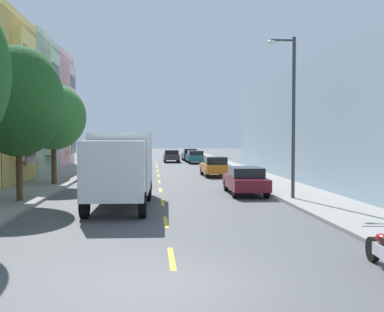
# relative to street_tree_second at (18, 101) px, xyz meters

# --- Properties ---
(ground_plane) EXTENTS (160.00, 160.00, 0.00)m
(ground_plane) POSITION_rel_street_tree_second_xyz_m (6.40, 17.96, -4.58)
(ground_plane) COLOR #4C4C4F
(sidewalk_left) EXTENTS (3.20, 120.00, 0.14)m
(sidewalk_left) POSITION_rel_street_tree_second_xyz_m (-0.70, 15.96, -4.51)
(sidewalk_left) COLOR gray
(sidewalk_left) RESTS_ON ground_plane
(sidewalk_right) EXTENTS (3.20, 120.00, 0.14)m
(sidewalk_right) POSITION_rel_street_tree_second_xyz_m (13.50, 15.96, -4.51)
(sidewalk_right) COLOR gray
(sidewalk_right) RESTS_ON ground_plane
(lane_centerline_dashes) EXTENTS (0.14, 47.20, 0.01)m
(lane_centerline_dashes) POSITION_rel_street_tree_second_xyz_m (6.40, 12.46, -4.58)
(lane_centerline_dashes) COLOR yellow
(lane_centerline_dashes) RESTS_ON ground_plane
(townhouse_fifth_rose) EXTENTS (11.43, 7.95, 11.15)m
(townhouse_fifth_rose) POSITION_rel_street_tree_second_xyz_m (-7.61, 25.30, 0.80)
(townhouse_fifth_rose) COLOR #CC9E9E
(townhouse_fifth_rose) RESTS_ON ground_plane
(apartment_block_opposite) EXTENTS (10.00, 36.00, 7.73)m
(apartment_block_opposite) POSITION_rel_street_tree_second_xyz_m (20.10, 7.96, -0.72)
(apartment_block_opposite) COLOR #9EB7CC
(apartment_block_opposite) RESTS_ON ground_plane
(street_tree_second) EXTENTS (4.01, 4.01, 6.92)m
(street_tree_second) POSITION_rel_street_tree_second_xyz_m (0.00, 0.00, 0.00)
(street_tree_second) COLOR #47331E
(street_tree_second) RESTS_ON sidewalk_left
(street_tree_third) EXTENTS (3.90, 3.90, 6.07)m
(street_tree_third) POSITION_rel_street_tree_second_xyz_m (-0.00, 7.47, -0.37)
(street_tree_third) COLOR #47331E
(street_tree_third) RESTS_ON sidewalk_left
(street_lamp) EXTENTS (1.35, 0.28, 7.48)m
(street_lamp) POSITION_rel_street_tree_second_xyz_m (12.36, -0.11, -0.15)
(street_lamp) COLOR #38383D
(street_lamp) RESTS_ON sidewalk_right
(delivery_box_truck) EXTENTS (2.64, 7.94, 3.18)m
(delivery_box_truck) POSITION_rel_street_tree_second_xyz_m (4.61, -0.92, -2.74)
(delivery_box_truck) COLOR white
(delivery_box_truck) RESTS_ON ground_plane
(parked_suv_black) EXTENTS (2.09, 4.86, 1.93)m
(parked_suv_black) POSITION_rel_street_tree_second_xyz_m (2.03, 12.35, -3.59)
(parked_suv_black) COLOR black
(parked_suv_black) RESTS_ON ground_plane
(parked_suv_white) EXTENTS (1.98, 4.81, 1.93)m
(parked_suv_white) POSITION_rel_street_tree_second_xyz_m (2.04, 21.01, -3.59)
(parked_suv_white) COLOR silver
(parked_suv_white) RESTS_ON ground_plane
(parked_sedan_burgundy) EXTENTS (1.90, 4.54, 1.43)m
(parked_sedan_burgundy) POSITION_rel_street_tree_second_xyz_m (10.77, 2.54, -3.83)
(parked_sedan_burgundy) COLOR maroon
(parked_sedan_burgundy) RESTS_ON ground_plane
(parked_hatchback_orange) EXTENTS (1.86, 4.05, 1.50)m
(parked_hatchback_orange) POSITION_rel_street_tree_second_xyz_m (10.63, 13.60, -3.82)
(parked_hatchback_orange) COLOR orange
(parked_hatchback_orange) RESTS_ON ground_plane
(parked_sedan_teal) EXTENTS (1.88, 4.53, 1.43)m
(parked_sedan_teal) POSITION_rel_street_tree_second_xyz_m (10.79, 31.31, -3.83)
(parked_sedan_teal) COLOR #195B60
(parked_sedan_teal) RESTS_ON ground_plane
(parked_hatchback_navy) EXTENTS (1.84, 4.04, 1.50)m
(parked_hatchback_navy) POSITION_rel_street_tree_second_xyz_m (10.61, 36.97, -3.82)
(parked_hatchback_navy) COLOR navy
(parked_hatchback_navy) RESTS_ON ground_plane
(moving_charcoal_sedan) EXTENTS (1.80, 4.50, 1.43)m
(moving_charcoal_sedan) POSITION_rel_street_tree_second_xyz_m (8.20, 34.01, -3.83)
(moving_charcoal_sedan) COLOR #333338
(moving_charcoal_sedan) RESTS_ON ground_plane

